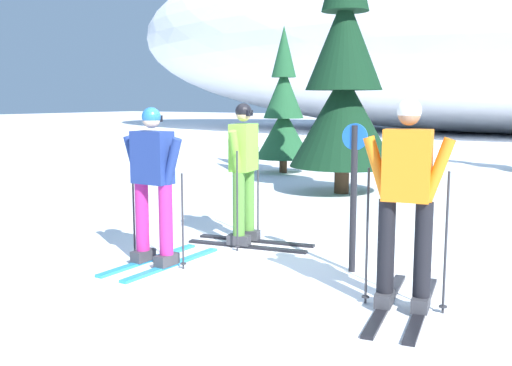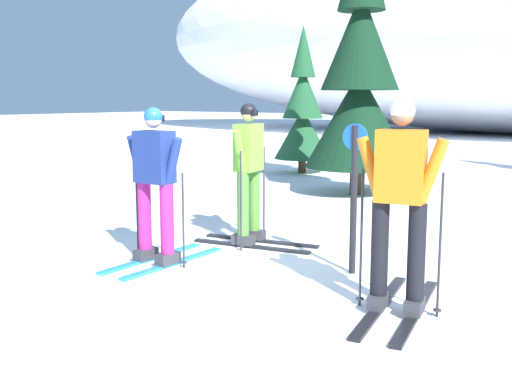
# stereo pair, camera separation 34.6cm
# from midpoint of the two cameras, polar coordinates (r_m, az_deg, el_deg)

# --- Properties ---
(ground_plane) EXTENTS (120.00, 120.00, 0.00)m
(ground_plane) POSITION_cam_midpoint_polar(r_m,az_deg,el_deg) (6.68, -1.45, -7.88)
(ground_plane) COLOR white
(skier_orange_jacket) EXTENTS (0.77, 1.77, 1.85)m
(skier_orange_jacket) POSITION_cam_midpoint_polar(r_m,az_deg,el_deg) (5.18, 12.45, -1.80)
(skier_orange_jacket) COLOR black
(skier_orange_jacket) RESTS_ON ground
(skier_lime_jacket) EXTENTS (1.62, 0.78, 1.79)m
(skier_lime_jacket) POSITION_cam_midpoint_polar(r_m,az_deg,el_deg) (7.42, -2.49, 1.16)
(skier_lime_jacket) COLOR black
(skier_lime_jacket) RESTS_ON ground
(skier_navy_jacket) EXTENTS (0.81, 1.55, 1.75)m
(skier_navy_jacket) POSITION_cam_midpoint_polar(r_m,az_deg,el_deg) (6.58, -11.38, 0.01)
(skier_navy_jacket) COLOR #2893CC
(skier_navy_jacket) RESTS_ON ground
(pine_tree_far_left) EXTENTS (1.40, 1.40, 3.62)m
(pine_tree_far_left) POSITION_cam_midpoint_polar(r_m,az_deg,el_deg) (14.76, 2.00, 6.86)
(pine_tree_far_left) COLOR #47301E
(pine_tree_far_left) RESTS_ON ground
(pine_tree_center_left) EXTENTS (2.06, 2.06, 5.32)m
(pine_tree_center_left) POSITION_cam_midpoint_polar(r_m,az_deg,el_deg) (11.57, 7.62, 9.97)
(pine_tree_center_left) COLOR #47301E
(pine_tree_center_left) RESTS_ON ground
(trail_marker_post) EXTENTS (0.28, 0.07, 1.59)m
(trail_marker_post) POSITION_cam_midpoint_polar(r_m,az_deg,el_deg) (6.28, 7.86, -0.60)
(trail_marker_post) COLOR black
(trail_marker_post) RESTS_ON ground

